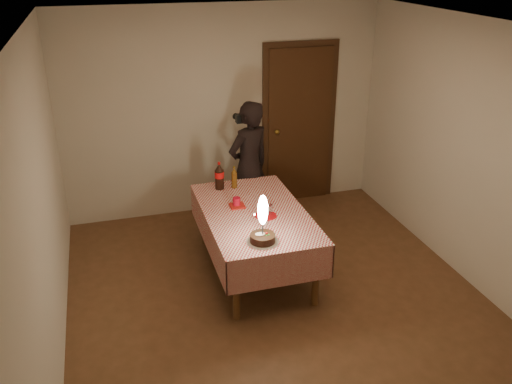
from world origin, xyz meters
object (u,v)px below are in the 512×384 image
dining_table (255,220)px  red_plate (266,216)px  photographer (249,167)px  clear_cup (269,209)px  birthday_cake (263,228)px  amber_bottle_left (234,178)px  red_cup (236,202)px  cola_bottle (219,176)px

dining_table → red_plate: (0.08, -0.13, 0.10)m
red_plate → photographer: 1.12m
clear_cup → birthday_cake: bearing=-113.4°
amber_bottle_left → red_plate: bearing=-80.5°
dining_table → birthday_cake: bearing=-99.5°
birthday_cake → dining_table: bearing=80.5°
clear_cup → red_cup: bearing=139.3°
clear_cup → red_plate: bearing=-133.5°
amber_bottle_left → photographer: 0.43m
cola_bottle → red_plate: bearing=-69.6°
birthday_cake → red_plate: (0.18, 0.49, -0.14)m
birthday_cake → photographer: 1.64m
birthday_cake → amber_bottle_left: birthday_cake is taller
photographer → clear_cup: bearing=-94.5°
dining_table → clear_cup: (0.13, -0.07, 0.14)m
dining_table → red_cup: bearing=130.9°
red_plate → amber_bottle_left: amber_bottle_left is taller
red_plate → photographer: (0.14, 1.11, 0.09)m
clear_cup → cola_bottle: 0.82m
amber_bottle_left → red_cup: bearing=-101.6°
clear_cup → cola_bottle: size_ratio=0.28×
birthday_cake → cola_bottle: 1.29m
red_cup → amber_bottle_left: bearing=78.4°
birthday_cake → red_plate: 0.54m
red_plate → birthday_cake: bearing=-110.5°
red_plate → amber_bottle_left: bearing=99.5°
amber_bottle_left → photographer: bearing=51.8°
clear_cup → photographer: bearing=85.5°
photographer → dining_table: bearing=-102.4°
red_cup → clear_cup: red_cup is taller
cola_bottle → photographer: (0.43, 0.32, -0.06)m
red_plate → amber_bottle_left: size_ratio=0.86×
cola_bottle → amber_bottle_left: 0.17m
clear_cup → amber_bottle_left: amber_bottle_left is taller
birthday_cake → cola_bottle: size_ratio=1.48×
clear_cup → amber_bottle_left: bearing=104.2°
dining_table → birthday_cake: (-0.10, -0.62, 0.24)m
red_cup → photographer: size_ratio=0.06×
red_cup → cola_bottle: (-0.07, 0.49, 0.10)m
birthday_cake → clear_cup: bearing=66.6°
dining_table → clear_cup: size_ratio=19.11×
amber_bottle_left → photographer: size_ratio=0.16×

